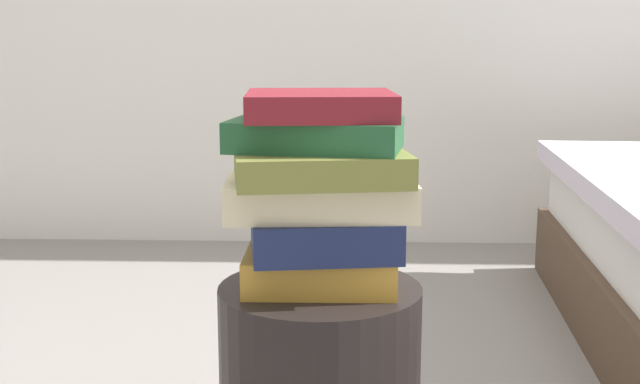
# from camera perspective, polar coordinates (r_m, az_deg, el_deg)

# --- Properties ---
(book_ochre) EXTENTS (0.24, 0.16, 0.06)m
(book_ochre) POSITION_cam_1_polar(r_m,az_deg,el_deg) (1.30, -0.06, -5.44)
(book_ochre) COLOR #B7842D
(book_ochre) RESTS_ON side_table
(book_navy) EXTENTS (0.25, 0.21, 0.06)m
(book_navy) POSITION_cam_1_polar(r_m,az_deg,el_deg) (1.28, 0.25, -2.91)
(book_navy) COLOR #19234C
(book_navy) RESTS_ON book_ochre
(book_cream) EXTENTS (0.30, 0.19, 0.06)m
(book_cream) POSITION_cam_1_polar(r_m,az_deg,el_deg) (1.27, -0.04, -0.37)
(book_cream) COLOR beige
(book_cream) RESTS_ON book_navy
(book_olive) EXTENTS (0.29, 0.25, 0.05)m
(book_olive) POSITION_cam_1_polar(r_m,az_deg,el_deg) (1.25, 0.03, 1.85)
(book_olive) COLOR olive
(book_olive) RESTS_ON book_cream
(book_forest) EXTENTS (0.28, 0.20, 0.05)m
(book_forest) POSITION_cam_1_polar(r_m,az_deg,el_deg) (1.26, -0.27, 4.03)
(book_forest) COLOR #1E512D
(book_forest) RESTS_ON book_olive
(book_maroon) EXTENTS (0.24, 0.22, 0.04)m
(book_maroon) POSITION_cam_1_polar(r_m,az_deg,el_deg) (1.26, 0.14, 6.01)
(book_maroon) COLOR maroon
(book_maroon) RESTS_ON book_forest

